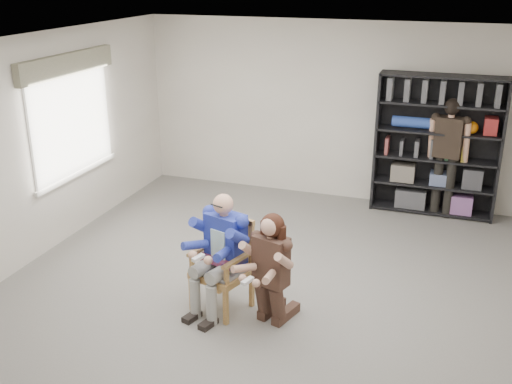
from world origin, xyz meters
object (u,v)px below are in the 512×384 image
at_px(armchair, 221,266).
at_px(bookshelf, 437,146).
at_px(kneeling_woman, 269,271).
at_px(standing_man, 446,159).
at_px(seated_man, 221,253).

bearing_deg(armchair, bookshelf, 78.39).
relative_size(kneeling_woman, standing_man, 0.69).
relative_size(armchair, bookshelf, 0.49).
bearing_deg(bookshelf, kneeling_woman, -110.56).
height_order(armchair, bookshelf, bookshelf).
height_order(seated_man, standing_man, standing_man).
xyz_separation_m(seated_man, kneeling_woman, (0.58, -0.12, -0.06)).
height_order(armchair, kneeling_woman, kneeling_woman).
bearing_deg(standing_man, seated_man, -110.76).
bearing_deg(armchair, seated_man, -72.87).
height_order(seated_man, kneeling_woman, seated_man).
relative_size(seated_man, standing_man, 0.75).
relative_size(kneeling_woman, bookshelf, 0.59).
xyz_separation_m(kneeling_woman, standing_man, (1.55, 3.63, 0.28)).
xyz_separation_m(armchair, bookshelf, (1.98, 3.60, 0.53)).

